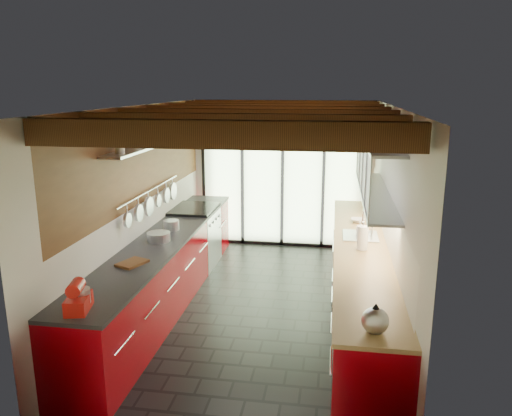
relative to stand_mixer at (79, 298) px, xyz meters
The scene contains 18 objects.
ground 2.78m from the stand_mixer, 60.47° to the left, with size 5.50×5.50×0.00m, color black.
room_shell 2.65m from the stand_mixer, 60.47° to the left, with size 5.50×5.50×5.50m.
ceiling_beams 3.24m from the stand_mixer, 64.14° to the left, with size 3.14×5.06×4.90m.
glass_door 5.13m from the stand_mixer, 75.57° to the left, with size 2.95×0.10×2.90m.
left_counter 2.31m from the stand_mixer, 90.13° to the left, with size 0.68×5.00×0.92m.
range_stove 3.73m from the stand_mixer, 90.08° to the left, with size 0.66×0.90×0.97m.
right_counter 3.44m from the stand_mixer, 41.40° to the left, with size 0.68×5.00×0.92m.
sink_assembly 3.68m from the stand_mixer, 45.93° to the left, with size 0.45×0.52×0.43m.
upper_cabinets_right 3.80m from the stand_mixer, 43.27° to the left, with size 0.34×3.00×3.00m.
left_wall_fixtures 2.62m from the stand_mixer, 94.59° to the left, with size 0.28×2.60×0.96m.
stand_mixer is the anchor object (origin of this frame).
pot_large 2.54m from the stand_mixer, 90.00° to the left, with size 0.21×0.21×0.14m, color silver.
pot_small 2.03m from the stand_mixer, 90.00° to the left, with size 0.30×0.30×0.11m, color silver.
cutting_board 1.18m from the stand_mixer, 90.00° to the left, with size 0.23×0.32×0.03m, color brown.
kettle 2.54m from the stand_mixer, ahead, with size 0.28×0.30×0.26m.
paper_towel 3.29m from the stand_mixer, 39.39° to the left, with size 0.16×0.16×0.35m.
soap_bottle 3.70m from the stand_mixer, 46.62° to the left, with size 0.09×0.09×0.19m, color silver.
bowl 4.21m from the stand_mixer, 52.92° to the left, with size 0.20×0.20×0.05m, color silver.
Camera 1 is at (0.90, -6.00, 2.84)m, focal length 35.00 mm.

